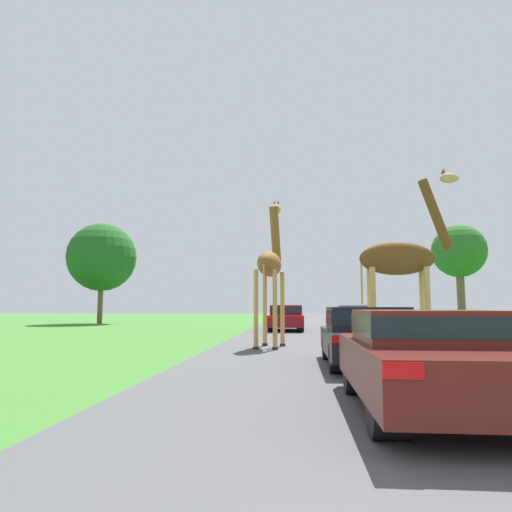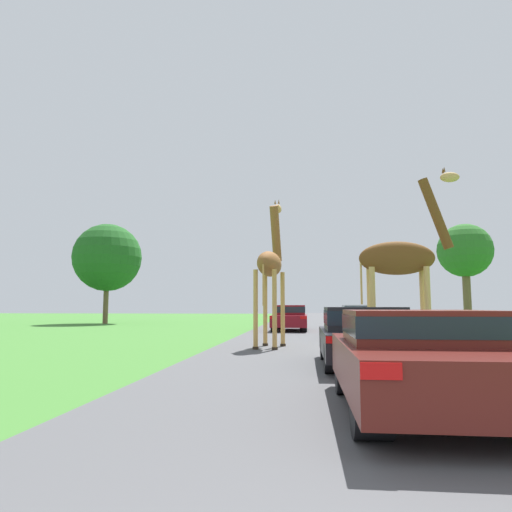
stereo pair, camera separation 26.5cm
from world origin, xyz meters
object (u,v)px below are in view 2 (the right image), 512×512
giraffe_companion (402,261)px  car_lead_maroon (420,357)px  giraffe_near_road (271,265)px  tree_far_right (465,251)px  car_far_ahead (290,317)px  car_queue_right (357,315)px  car_queue_left (352,322)px  car_verge_right (364,335)px  tree_centre_back (107,258)px

giraffe_companion → car_lead_maroon: bearing=-10.6°
giraffe_near_road → car_lead_maroon: giraffe_near_road is taller
giraffe_companion → tree_far_right: (8.49, 19.79, 2.54)m
car_far_ahead → tree_far_right: 15.35m
giraffe_near_road → car_queue_right: 15.74m
car_queue_left → car_queue_right: bearing=82.4°
car_far_ahead → car_verge_right: (2.15, -14.78, -0.03)m
giraffe_near_road → car_lead_maroon: size_ratio=1.29×
car_queue_left → car_far_ahead: 6.28m
giraffe_near_road → car_queue_right: (4.43, 14.98, -1.94)m
car_verge_right → tree_far_right: tree_far_right is taller
giraffe_near_road → car_queue_left: giraffe_near_road is taller
car_queue_right → car_queue_left: 10.37m
tree_centre_back → car_queue_right: bearing=-11.8°
car_queue_right → tree_far_right: 9.84m
car_lead_maroon → car_queue_right: size_ratio=0.92×
giraffe_companion → car_verge_right: 4.05m
car_lead_maroon → tree_centre_back: (-16.71, 27.81, 4.39)m
tree_centre_back → tree_far_right: (26.61, -0.32, 0.11)m
car_queue_right → car_queue_left: car_queue_right is taller
car_queue_right → tree_centre_back: (-18.58, 3.87, 4.34)m
giraffe_companion → tree_centre_back: size_ratio=0.71×
car_lead_maroon → car_queue_right: car_queue_right is taller
giraffe_near_road → car_queue_left: bearing=65.2°
car_lead_maroon → car_queue_right: 24.01m
car_lead_maroon → car_verge_right: car_verge_right is taller
car_verge_right → tree_centre_back: tree_centre_back is taller
car_queue_right → giraffe_near_road: bearing=-106.5°
tree_far_right → car_verge_right: bearing=-113.6°
car_lead_maroon → tree_centre_back: 32.74m
giraffe_near_road → giraffe_companion: bearing=-9.4°
car_queue_left → car_lead_maroon: bearing=-92.1°
giraffe_near_road → giraffe_companion: 4.17m
car_lead_maroon → car_far_ahead: car_far_ahead is taller
giraffe_companion → car_lead_maroon: 8.06m
giraffe_companion → tree_far_right: bearing=156.6°
giraffe_near_road → tree_far_right: 22.47m
giraffe_near_road → car_far_ahead: (0.27, 10.33, -1.95)m
car_lead_maroon → tree_far_right: size_ratio=0.56×
giraffe_companion → car_lead_maroon: size_ratio=1.36×
car_far_ahead → car_queue_left: bearing=-63.6°
giraffe_near_road → tree_far_right: tree_far_right is taller
car_queue_right → tree_far_right: (8.03, 3.55, 4.45)m
car_verge_right → car_queue_right: bearing=84.1°
car_far_ahead → car_lead_maroon: bearing=-83.3°
car_verge_right → tree_centre_back: size_ratio=0.51×
car_queue_right → tree_centre_back: 19.47m
giraffe_near_road → giraffe_companion: giraffe_companion is taller
car_queue_right → car_verge_right: size_ratio=1.11×
car_queue_right → tree_far_right: size_ratio=0.61×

